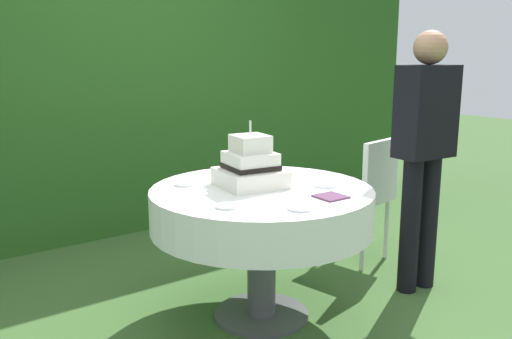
% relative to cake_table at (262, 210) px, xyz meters
% --- Properties ---
extents(ground_plane, '(20.00, 20.00, 0.00)m').
position_rel_cake_table_xyz_m(ground_plane, '(0.00, 0.00, -0.63)').
color(ground_plane, '#3D602D').
extents(foliage_hedge, '(6.49, 0.40, 2.65)m').
position_rel_cake_table_xyz_m(foliage_hedge, '(0.00, 2.00, 0.70)').
color(foliage_hedge, '#28561E').
rests_on(foliage_hedge, ground_plane).
extents(cake_table, '(1.22, 1.22, 0.75)m').
position_rel_cake_table_xyz_m(cake_table, '(0.00, 0.00, 0.00)').
color(cake_table, '#4C4C51').
rests_on(cake_table, ground_plane).
extents(wedding_cake, '(0.37, 0.37, 0.36)m').
position_rel_cake_table_xyz_m(wedding_cake, '(-0.02, 0.08, 0.23)').
color(wedding_cake, white).
rests_on(wedding_cake, cake_table).
extents(serving_plate_near, '(0.12, 0.12, 0.01)m').
position_rel_cake_table_xyz_m(serving_plate_near, '(-0.30, 0.31, 0.13)').
color(serving_plate_near, white).
rests_on(serving_plate_near, cake_table).
extents(serving_plate_far, '(0.14, 0.14, 0.01)m').
position_rel_cake_table_xyz_m(serving_plate_far, '(0.32, -0.16, 0.13)').
color(serving_plate_far, white).
rests_on(serving_plate_far, cake_table).
extents(serving_plate_left, '(0.11, 0.11, 0.01)m').
position_rel_cake_table_xyz_m(serving_plate_left, '(-0.36, -0.20, 0.13)').
color(serving_plate_left, white).
rests_on(serving_plate_left, cake_table).
extents(serving_plate_right, '(0.13, 0.13, 0.01)m').
position_rel_cake_table_xyz_m(serving_plate_right, '(-0.09, -0.43, 0.13)').
color(serving_plate_right, white).
rests_on(serving_plate_right, cake_table).
extents(napkin_stack, '(0.15, 0.15, 0.01)m').
position_rel_cake_table_xyz_m(napkin_stack, '(0.17, -0.36, 0.13)').
color(napkin_stack, '#603856').
rests_on(napkin_stack, cake_table).
extents(garden_chair, '(0.47, 0.47, 0.89)m').
position_rel_cake_table_xyz_m(garden_chair, '(1.10, 0.23, -0.09)').
color(garden_chair, white).
rests_on(garden_chair, ground_plane).
extents(standing_person, '(0.38, 0.23, 1.60)m').
position_rel_cake_table_xyz_m(standing_person, '(1.02, -0.28, 0.30)').
color(standing_person, black).
rests_on(standing_person, ground_plane).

